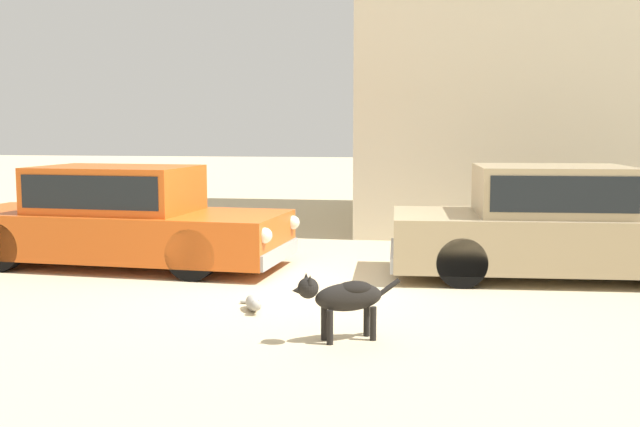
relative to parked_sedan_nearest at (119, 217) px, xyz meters
The scene contains 5 objects.
ground_plane 2.96m from the parked_sedan_nearest, 23.09° to the right, with size 80.00×80.00×0.00m, color #CCB78E.
parked_sedan_nearest is the anchor object (origin of this frame).
parked_sedan_second 5.92m from the parked_sedan_nearest, ahead, with size 4.37×1.99×1.46m.
stray_dog_spotted 4.91m from the parked_sedan_nearest, 42.50° to the right, with size 0.97×0.56×0.65m.
stray_cat 3.48m from the parked_sedan_nearest, 42.82° to the right, with size 0.35×0.56×0.17m.
Camera 1 is at (1.83, -9.01, 1.96)m, focal length 43.16 mm.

